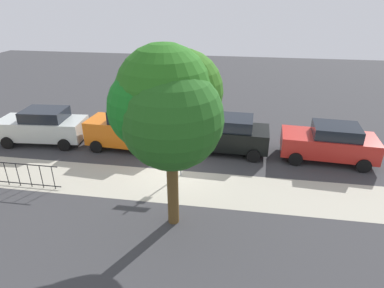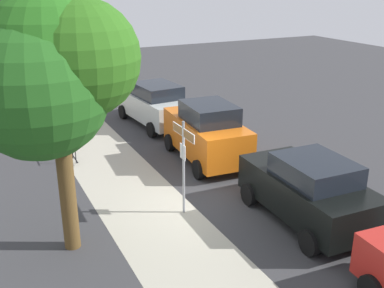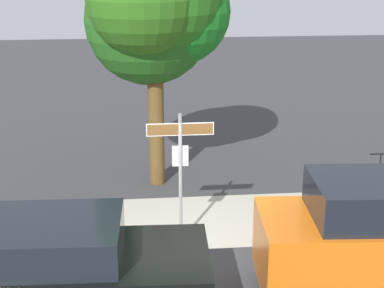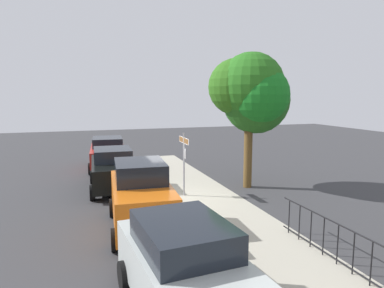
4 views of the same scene
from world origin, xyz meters
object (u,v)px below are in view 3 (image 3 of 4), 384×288
at_px(street_sign, 180,155).
at_px(car_black, 71,276).
at_px(car_orange, 381,242).
at_px(shade_tree, 157,8).

distance_m(street_sign, car_black, 3.47).
relative_size(street_sign, car_orange, 0.64).
distance_m(car_black, car_orange, 5.03).
bearing_deg(street_sign, shade_tree, 95.04).
height_order(car_black, car_orange, car_orange).
distance_m(shade_tree, car_orange, 7.38).
xyz_separation_m(car_black, car_orange, (5.02, 0.39, 0.13)).
distance_m(shade_tree, car_black, 7.12).
bearing_deg(car_black, street_sign, 58.05).
bearing_deg(car_orange, car_black, -171.54).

